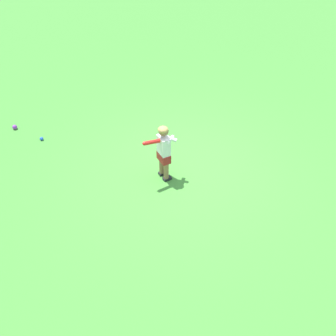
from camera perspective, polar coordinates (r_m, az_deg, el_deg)
The scene contains 5 objects.
ground_plane at distance 6.92m, azimuth 2.48°, elevation -0.11°, with size 40.00×40.00×0.00m, color #479338.
child_batter at distance 6.33m, azimuth -0.69°, elevation 3.06°, with size 0.62×0.32×1.08m.
play_ball_far_right at distance 7.52m, azimuth -0.87°, elevation 3.95°, with size 0.08×0.08×0.08m, color orange.
play_ball_near_batter at distance 8.06m, azimuth -18.79°, elevation 4.28°, with size 0.07×0.07×0.07m, color blue.
play_ball_far_left at distance 8.61m, azimuth -22.42°, elevation 5.82°, with size 0.10×0.10×0.10m, color purple.
Camera 1 is at (1.59, 5.11, 4.39)m, focal length 39.82 mm.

